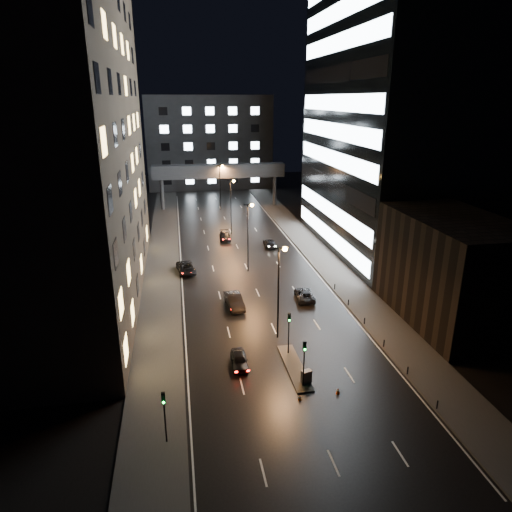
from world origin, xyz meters
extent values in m
plane|color=black|center=(0.00, 40.00, 0.00)|extent=(160.00, 160.00, 0.00)
cube|color=#383533|center=(-12.50, 35.00, 0.07)|extent=(5.00, 110.00, 0.15)
cube|color=#383533|center=(12.50, 35.00, 0.07)|extent=(5.00, 110.00, 0.15)
cube|color=#2D2319|center=(-22.50, 24.00, 20.00)|extent=(15.00, 48.00, 40.00)
cube|color=black|center=(20.00, 9.00, 6.00)|extent=(10.00, 18.00, 12.00)
cube|color=black|center=(25.00, 36.00, 22.50)|extent=(20.00, 36.00, 45.00)
cube|color=#333335|center=(0.00, 98.00, 12.50)|extent=(34.00, 14.00, 25.00)
cube|color=#333335|center=(0.00, 70.00, 8.50)|extent=(30.00, 3.00, 3.00)
cylinder|color=#333335|center=(-13.00, 70.00, 3.50)|extent=(0.80, 0.80, 7.00)
cylinder|color=#333335|center=(13.00, 70.00, 3.50)|extent=(0.80, 0.80, 7.00)
cube|color=#383533|center=(0.30, 2.00, 0.07)|extent=(1.60, 8.00, 0.15)
cylinder|color=black|center=(0.30, 4.50, 1.90)|extent=(0.12, 0.12, 3.50)
cube|color=black|center=(0.30, 4.50, 4.10)|extent=(0.28, 0.22, 0.90)
sphere|color=#0CFF33|center=(0.30, 4.36, 3.82)|extent=(0.18, 0.18, 0.18)
cylinder|color=black|center=(0.30, -1.00, 1.90)|extent=(0.12, 0.12, 3.50)
cube|color=black|center=(0.30, -1.00, 4.10)|extent=(0.28, 0.22, 0.90)
sphere|color=#0CFF33|center=(0.30, -1.14, 3.82)|extent=(0.18, 0.18, 0.18)
cylinder|color=black|center=(-11.50, -6.00, 1.75)|extent=(0.12, 0.12, 3.50)
cube|color=black|center=(-11.50, -6.00, 3.95)|extent=(0.28, 0.22, 0.90)
sphere|color=#0CFF33|center=(-11.50, -6.14, 3.67)|extent=(0.18, 0.18, 0.18)
cylinder|color=black|center=(10.20, -6.00, 0.45)|extent=(0.12, 0.12, 0.90)
cylinder|color=black|center=(10.20, -1.00, 0.45)|extent=(0.12, 0.12, 0.90)
cylinder|color=black|center=(10.20, 4.00, 0.45)|extent=(0.12, 0.12, 0.90)
cylinder|color=black|center=(10.20, 9.00, 0.45)|extent=(0.12, 0.12, 0.90)
cylinder|color=black|center=(10.20, 14.00, 0.45)|extent=(0.12, 0.12, 0.90)
cylinder|color=black|center=(10.20, 19.00, 0.45)|extent=(0.12, 0.12, 0.90)
cylinder|color=black|center=(0.00, 8.00, 5.00)|extent=(0.18, 0.18, 10.00)
cylinder|color=black|center=(0.00, 8.00, 10.00)|extent=(1.20, 0.12, 0.12)
sphere|color=#FF9E38|center=(0.60, 8.00, 9.90)|extent=(0.50, 0.50, 0.50)
cylinder|color=black|center=(0.00, 28.00, 5.00)|extent=(0.18, 0.18, 10.00)
cylinder|color=black|center=(0.00, 28.00, 10.00)|extent=(1.20, 0.12, 0.12)
sphere|color=#FF9E38|center=(0.60, 28.00, 9.90)|extent=(0.50, 0.50, 0.50)
cylinder|color=black|center=(0.00, 48.00, 5.00)|extent=(0.18, 0.18, 10.00)
cylinder|color=black|center=(0.00, 48.00, 10.00)|extent=(1.20, 0.12, 0.12)
sphere|color=#FF9E38|center=(0.60, 48.00, 9.90)|extent=(0.50, 0.50, 0.50)
cylinder|color=black|center=(0.00, 68.00, 5.00)|extent=(0.18, 0.18, 10.00)
cylinder|color=black|center=(0.00, 68.00, 10.00)|extent=(1.20, 0.12, 0.12)
sphere|color=#FF9E38|center=(0.60, 68.00, 9.90)|extent=(0.50, 0.50, 0.50)
imported|color=black|center=(-4.79, 3.30, 0.64)|extent=(1.62, 3.80, 1.28)
imported|color=black|center=(-3.57, 16.22, 0.82)|extent=(2.19, 5.09, 1.63)
imported|color=black|center=(-9.00, 28.97, 0.72)|extent=(3.05, 5.45, 1.44)
imported|color=black|center=(-1.63, 44.26, 0.67)|extent=(2.02, 4.68, 1.34)
imported|color=black|center=(5.48, 16.97, 0.65)|extent=(2.57, 4.85, 1.30)
imported|color=black|center=(5.49, 38.96, 0.64)|extent=(2.10, 4.56, 1.29)
cube|color=#504F52|center=(0.70, -0.62, 0.75)|extent=(1.00, 0.77, 1.20)
cone|color=orange|center=(-0.47, -2.75, 0.24)|extent=(0.39, 0.39, 0.47)
cone|color=#EE460C|center=(3.00, -2.48, 0.27)|extent=(0.47, 0.47, 0.54)
camera|label=1|loc=(-9.73, -34.04, 24.12)|focal=32.00mm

